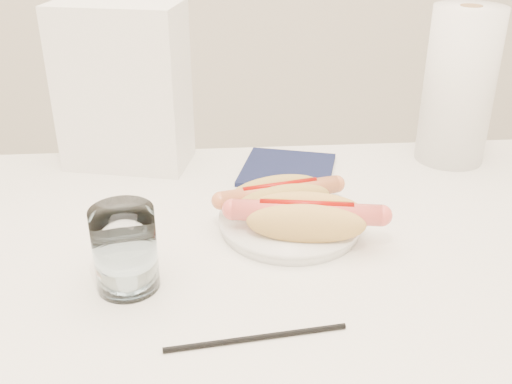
{
  "coord_description": "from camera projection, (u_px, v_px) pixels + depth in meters",
  "views": [
    {
      "loc": [
        -0.0,
        -0.63,
        1.18
      ],
      "look_at": [
        0.05,
        0.08,
        0.82
      ],
      "focal_mm": 42.16,
      "sensor_mm": 36.0,
      "label": 1
    }
  ],
  "objects": [
    {
      "name": "chopstick_far",
      "position": [
        256.0,
        338.0,
        0.64
      ],
      "size": [
        0.2,
        0.03,
        0.01
      ],
      "primitive_type": "cylinder",
      "rotation": [
        0.0,
        1.57,
        0.12
      ],
      "color": "black",
      "rests_on": "table"
    },
    {
      "name": "paper_towel_roll",
      "position": [
        459.0,
        86.0,
        1.01
      ],
      "size": [
        0.13,
        0.13,
        0.26
      ],
      "primitive_type": "cylinder",
      "rotation": [
        0.0,
        0.0,
        -0.07
      ],
      "color": "white",
      "rests_on": "table"
    },
    {
      "name": "hotdog_left",
      "position": [
        280.0,
        197.0,
        0.85
      ],
      "size": [
        0.18,
        0.1,
        0.05
      ],
      "rotation": [
        0.0,
        0.0,
        0.23
      ],
      "color": "tan",
      "rests_on": "plate"
    },
    {
      "name": "navy_napkin",
      "position": [
        288.0,
        170.0,
        1.02
      ],
      "size": [
        0.18,
        0.18,
        0.01
      ],
      "primitive_type": "cube",
      "rotation": [
        0.0,
        0.0,
        -0.28
      ],
      "color": "#121838",
      "rests_on": "table"
    },
    {
      "name": "plate",
      "position": [
        290.0,
        224.0,
        0.85
      ],
      "size": [
        0.22,
        0.22,
        0.02
      ],
      "primitive_type": "cylinder",
      "rotation": [
        0.0,
        0.0,
        -0.15
      ],
      "color": "white",
      "rests_on": "table"
    },
    {
      "name": "water_glass",
      "position": [
        125.0,
        249.0,
        0.7
      ],
      "size": [
        0.08,
        0.08,
        0.1
      ],
      "primitive_type": "cylinder",
      "color": "white",
      "rests_on": "table"
    },
    {
      "name": "hotdog_right",
      "position": [
        306.0,
        218.0,
        0.79
      ],
      "size": [
        0.2,
        0.1,
        0.05
      ],
      "rotation": [
        0.0,
        0.0,
        -0.16
      ],
      "color": "#DEAB56",
      "rests_on": "plate"
    },
    {
      "name": "table",
      "position": [
        220.0,
        310.0,
        0.78
      ],
      "size": [
        1.2,
        0.8,
        0.75
      ],
      "color": "white",
      "rests_on": "ground"
    },
    {
      "name": "napkin_box",
      "position": [
        123.0,
        87.0,
        0.99
      ],
      "size": [
        0.22,
        0.16,
        0.27
      ],
      "primitive_type": "cube",
      "rotation": [
        0.0,
        0.0,
        -0.24
      ],
      "color": "white",
      "rests_on": "table"
    }
  ]
}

